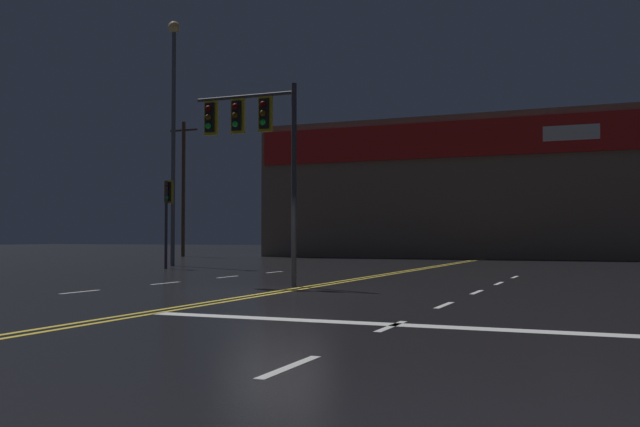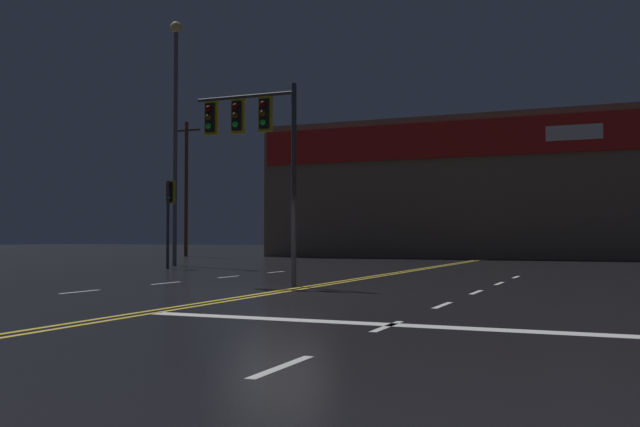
# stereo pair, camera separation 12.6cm
# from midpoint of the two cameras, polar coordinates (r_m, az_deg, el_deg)

# --- Properties ---
(ground_plane) EXTENTS (200.00, 200.00, 0.00)m
(ground_plane) POSITION_cam_midpoint_polar(r_m,az_deg,el_deg) (17.45, -3.60, -6.30)
(ground_plane) COLOR black
(road_markings) EXTENTS (13.34, 60.00, 0.01)m
(road_markings) POSITION_cam_midpoint_polar(r_m,az_deg,el_deg) (16.31, -2.52, -6.59)
(road_markings) COLOR gold
(road_markings) RESTS_ON ground
(traffic_signal_median) EXTENTS (3.12, 0.36, 5.55)m
(traffic_signal_median) POSITION_cam_midpoint_polar(r_m,az_deg,el_deg) (20.16, -5.72, 6.63)
(traffic_signal_median) COLOR #38383D
(traffic_signal_median) RESTS_ON ground
(traffic_signal_corner_northwest) EXTENTS (0.42, 0.36, 3.80)m
(traffic_signal_corner_northwest) POSITION_cam_midpoint_polar(r_m,az_deg,el_deg) (31.32, -12.21, 0.78)
(traffic_signal_corner_northwest) COLOR #38383D
(traffic_signal_corner_northwest) RESTS_ON ground
(streetlight_near_right) EXTENTS (0.56, 0.56, 11.64)m
(streetlight_near_right) POSITION_cam_midpoint_polar(r_m,az_deg,el_deg) (34.82, -11.75, 7.84)
(streetlight_near_right) COLOR #59595E
(streetlight_near_right) RESTS_ON ground
(building_backdrop) EXTENTS (30.49, 10.23, 9.13)m
(building_backdrop) POSITION_cam_midpoint_polar(r_m,az_deg,el_deg) (50.17, 13.62, 1.83)
(building_backdrop) COLOR #7A6651
(building_backdrop) RESTS_ON ground
(utility_pole_row) EXTENTS (44.86, 0.26, 12.75)m
(utility_pole_row) POSITION_cam_midpoint_polar(r_m,az_deg,el_deg) (43.19, 17.14, 4.20)
(utility_pole_row) COLOR #4C3828
(utility_pole_row) RESTS_ON ground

